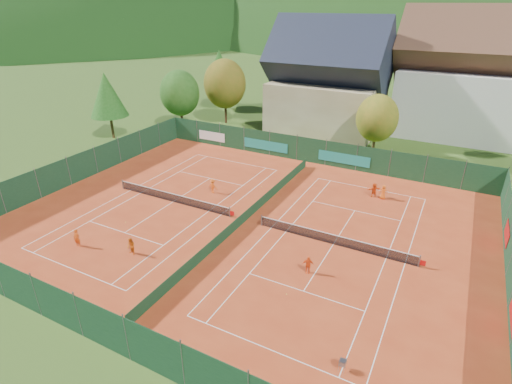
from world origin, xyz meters
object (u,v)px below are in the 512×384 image
object	(u,v)px
chalet	(328,84)
player_right_near	(308,265)
player_left_mid	(131,246)
hotel_block_a	(478,84)
player_right_far_b	(374,190)
ball_hopper	(343,362)
player_left_near	(77,238)
player_right_far_a	(383,192)
player_left_far	(213,186)

from	to	relation	value
chalet	player_right_near	world-z (taller)	chalet
chalet	player_left_mid	xyz separation A→B (m)	(-2.21, -38.46, -5.92)
hotel_block_a	player_left_mid	world-z (taller)	hotel_block_a
player_right_far_b	hotel_block_a	bearing A→B (deg)	-139.48
hotel_block_a	ball_hopper	size ratio (longest dim) A/B	27.00
ball_hopper	player_left_near	world-z (taller)	player_left_near
player_right_far_a	player_left_near	bearing A→B (deg)	43.35
ball_hopper	player_left_near	size ratio (longest dim) A/B	0.54
player_left_far	player_left_near	bearing A→B (deg)	80.11
ball_hopper	player_left_mid	size ratio (longest dim) A/B	0.57
chalet	player_right_far_b	world-z (taller)	chalet
player_left_mid	player_right_near	xyz separation A→B (m)	(12.71, 4.07, -0.01)
player_left_far	player_right_far_b	distance (m)	15.96
player_left_far	player_right_near	size ratio (longest dim) A/B	1.06
player_right_far_b	chalet	bearing A→B (deg)	-93.19
ball_hopper	player_right_near	world-z (taller)	player_right_near
player_right_far_b	player_left_near	bearing A→B (deg)	12.74
player_left_near	player_right_far_a	distance (m)	27.70
player_left_near	player_left_mid	xyz separation A→B (m)	(4.56, 1.13, -0.05)
player_left_near	player_left_mid	distance (m)	4.69
player_right_far_b	player_right_near	bearing A→B (deg)	50.82
chalet	player_left_near	distance (m)	40.59
player_right_far_a	chalet	bearing A→B (deg)	-59.33
hotel_block_a	player_right_far_b	size ratio (longest dim) A/B	14.80
chalet	hotel_block_a	world-z (taller)	hotel_block_a
chalet	player_left_mid	bearing A→B (deg)	-93.29
player_left_mid	player_right_far_b	world-z (taller)	player_right_far_b
player_left_near	player_left_far	distance (m)	13.75
player_right_near	player_right_far_a	xyz separation A→B (m)	(2.23, 14.48, 0.03)
chalet	player_left_near	xyz separation A→B (m)	(-6.77, -39.58, -5.88)
player_left_near	chalet	bearing A→B (deg)	71.33
player_left_near	player_left_far	bearing A→B (deg)	63.90
hotel_block_a	player_right_far_b	xyz separation A→B (m)	(-7.18, -25.85, -6.65)
player_left_mid	player_right_near	size ratio (longest dim) A/B	1.01
hotel_block_a	player_left_near	xyz separation A→B (m)	(-25.77, -45.58, -6.64)
player_left_mid	ball_hopper	bearing A→B (deg)	3.69
hotel_block_a	player_left_near	distance (m)	52.78
chalet	player_right_near	size ratio (longest dim) A/B	11.67
player_right_near	player_right_far_b	bearing A→B (deg)	61.98
player_right_far_a	player_right_far_b	size ratio (longest dim) A/B	1.00
chalet	player_left_far	size ratio (longest dim) A/B	11.00
player_left_far	player_right_far_a	bearing A→B (deg)	-149.80
hotel_block_a	player_right_near	distance (m)	41.81
ball_hopper	player_right_far_b	size ratio (longest dim) A/B	0.55
player_right_near	player_right_far_a	size ratio (longest dim) A/B	0.95
player_left_far	player_right_near	world-z (taller)	player_left_far
ball_hopper	player_left_mid	distance (m)	17.56
ball_hopper	player_left_near	xyz separation A→B (m)	(-21.87, 1.76, 0.19)
player_left_mid	player_right_far_b	distance (m)	23.30
player_right_near	hotel_block_a	bearing A→B (deg)	55.30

